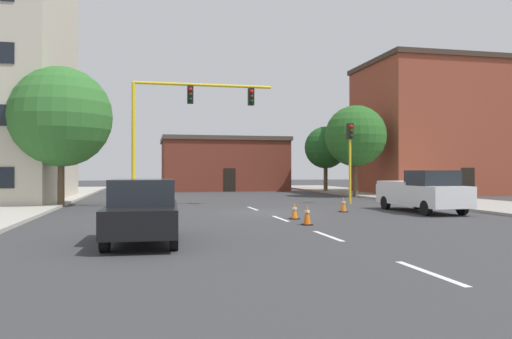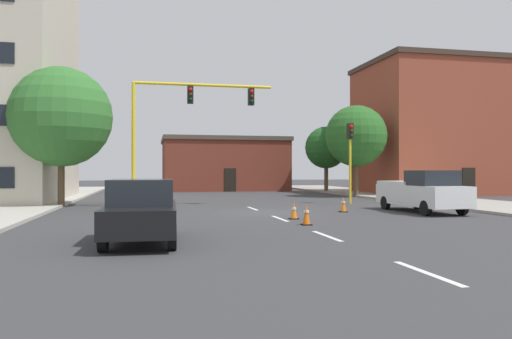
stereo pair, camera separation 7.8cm
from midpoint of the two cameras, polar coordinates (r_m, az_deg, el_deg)
ground_plane at (r=23.28m, az=0.79°, el=-5.01°), size 160.00×160.00×0.00m
sidewalk_left at (r=31.56m, az=-26.23°, el=-3.58°), size 6.00×56.00×0.14m
sidewalk_right at (r=35.59m, az=18.27°, el=-3.19°), size 6.00×56.00×0.14m
lane_stripe_seg_0 at (r=10.27m, az=19.22°, el=-11.22°), size 0.16×2.40×0.01m
lane_stripe_seg_1 at (r=15.17m, az=8.18°, el=-7.61°), size 0.16×2.40×0.01m
lane_stripe_seg_2 at (r=20.38m, az=2.72°, el=-5.69°), size 0.16×2.40×0.01m
lane_stripe_seg_3 at (r=25.71m, az=-0.48°, el=-4.53°), size 0.16×2.40×0.01m
building_brick_center at (r=50.89m, az=-3.99°, el=0.63°), size 12.34×9.90×5.28m
building_row_right at (r=44.75m, az=19.88°, el=4.49°), size 11.87×9.39×11.12m
traffic_signal_gantry at (r=27.37m, az=-11.86°, el=0.36°), size 8.54×1.20×6.83m
traffic_light_pole_right at (r=29.89m, az=10.78°, el=2.85°), size 0.32×0.47×4.80m
tree_right_mid at (r=37.82m, az=11.40°, el=3.82°), size 4.60×4.60×6.89m
tree_left_near at (r=28.74m, az=-21.72°, el=5.67°), size 5.41×5.41×7.59m
tree_right_far at (r=45.57m, az=8.01°, el=2.52°), size 3.85×3.85×6.02m
pickup_truck_white at (r=24.71m, az=18.60°, el=-2.45°), size 2.07×5.42×1.99m
sedan_black_near_left at (r=14.00m, az=-13.11°, el=-4.60°), size 2.03×4.57×1.74m
traffic_cone_roadside_a at (r=23.88m, az=10.01°, el=-4.02°), size 0.36×0.36×0.73m
traffic_cone_roadside_b at (r=18.03m, az=5.82°, el=-5.22°), size 0.36×0.36×0.77m
traffic_cone_roadside_c at (r=20.18m, az=4.36°, el=-4.82°), size 0.36×0.36×0.67m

